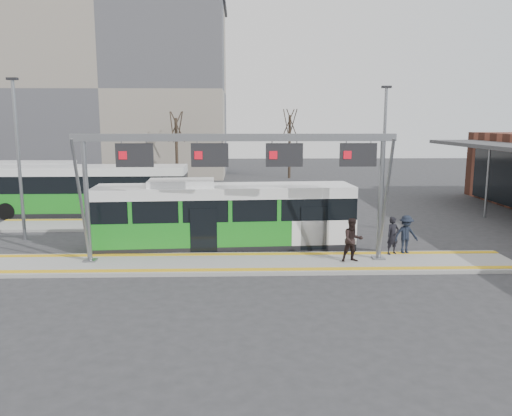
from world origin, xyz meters
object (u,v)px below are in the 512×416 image
at_px(gantry, 238,160).
at_px(passenger_a, 393,236).
at_px(passenger_c, 406,234).
at_px(hero_bus, 224,217).
at_px(passenger_b, 353,240).

relative_size(gantry, passenger_a, 7.93).
height_order(gantry, passenger_c, gantry).
bearing_deg(passenger_c, hero_bus, 157.65).
distance_m(passenger_a, passenger_c, 0.61).
bearing_deg(hero_bus, passenger_b, -32.57).
xyz_separation_m(hero_bus, passenger_c, (7.93, -1.77, -0.49)).
xyz_separation_m(passenger_b, passenger_c, (2.60, 1.21, -0.06)).
bearing_deg(passenger_c, gantry, 176.86).
relative_size(hero_bus, passenger_c, 7.06).
bearing_deg(passenger_b, hero_bus, 140.19).
relative_size(gantry, passenger_b, 7.19).
distance_m(hero_bus, passenger_c, 8.14).
relative_size(passenger_a, passenger_c, 0.97).
height_order(hero_bus, passenger_c, hero_bus).
relative_size(passenger_b, passenger_c, 1.07).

